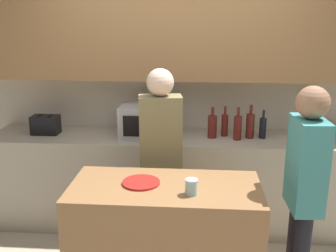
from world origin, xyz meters
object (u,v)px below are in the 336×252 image
(bottle_3, at_px, (250,125))
(potted_plant, at_px, (314,119))
(bottle_1, at_px, (225,125))
(bottle_4, at_px, (263,128))
(bottle_0, at_px, (212,126))
(person_center, at_px, (305,184))
(microwave, at_px, (148,121))
(toaster, at_px, (46,125))
(bottle_2, at_px, (238,127))
(plate_on_island, at_px, (141,182))
(person_left, at_px, (161,150))
(cup_0, at_px, (191,187))

(bottle_3, bearing_deg, potted_plant, -1.48)
(bottle_1, bearing_deg, bottle_4, -7.75)
(potted_plant, distance_m, bottle_0, 0.93)
(person_center, bearing_deg, microwave, 45.06)
(person_center, bearing_deg, toaster, 61.23)
(potted_plant, relative_size, bottle_3, 1.24)
(bottle_0, distance_m, bottle_2, 0.24)
(microwave, bearing_deg, bottle_2, -3.23)
(bottle_2, xyz_separation_m, bottle_4, (0.24, 0.07, -0.02))
(microwave, height_order, bottle_2, bottle_2)
(toaster, relative_size, bottle_3, 0.82)
(toaster, xyz_separation_m, plate_on_island, (1.10, -1.12, -0.08))
(microwave, xyz_separation_m, person_center, (1.19, -1.11, -0.11))
(person_left, bearing_deg, potted_plant, -165.78)
(bottle_0, relative_size, person_left, 0.18)
(toaster, xyz_separation_m, bottle_3, (1.97, 0.01, 0.03))
(microwave, bearing_deg, cup_0, -70.84)
(bottle_2, distance_m, person_center, 1.12)
(bottle_1, distance_m, cup_0, 1.36)
(potted_plant, xyz_separation_m, cup_0, (-1.10, -1.26, -0.14))
(bottle_2, bearing_deg, toaster, 178.48)
(microwave, distance_m, plate_on_island, 1.13)
(toaster, distance_m, cup_0, 1.92)
(plate_on_island, bearing_deg, person_center, 0.62)
(bottle_1, height_order, plate_on_island, bottle_1)
(cup_0, xyz_separation_m, person_center, (0.75, 0.15, -0.02))
(bottle_2, bearing_deg, bottle_4, 15.29)
(bottle_1, height_order, bottle_3, bottle_3)
(microwave, height_order, cup_0, microwave)
(bottle_0, height_order, person_left, person_left)
(toaster, distance_m, person_left, 1.31)
(microwave, height_order, bottle_4, microwave)
(bottle_4, bearing_deg, bottle_3, -179.05)
(bottle_4, xyz_separation_m, cup_0, (-0.64, -1.28, -0.04))
(toaster, height_order, person_left, person_left)
(cup_0, bearing_deg, bottle_1, 77.60)
(bottle_3, height_order, plate_on_island, bottle_3)
(bottle_1, bearing_deg, bottle_2, -45.52)
(person_left, bearing_deg, toaster, -34.44)
(toaster, distance_m, bottle_4, 2.09)
(microwave, relative_size, cup_0, 4.99)
(potted_plant, distance_m, cup_0, 1.68)
(bottle_3, height_order, cup_0, bottle_3)
(microwave, relative_size, toaster, 2.00)
(plate_on_island, height_order, person_left, person_left)
(bottle_1, bearing_deg, bottle_0, -151.90)
(bottle_1, bearing_deg, person_center, -68.57)
(cup_0, distance_m, person_left, 0.74)
(bottle_1, distance_m, bottle_2, 0.16)
(bottle_0, height_order, bottle_2, bottle_2)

